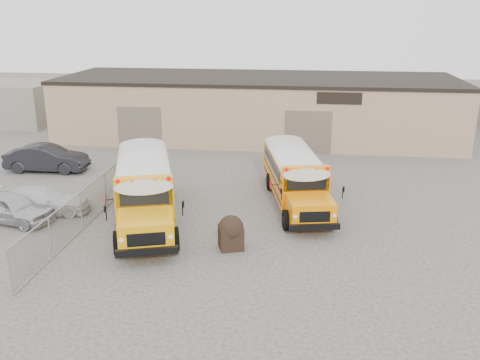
# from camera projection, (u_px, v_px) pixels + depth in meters

# --- Properties ---
(ground) EXTENTS (120.00, 120.00, 0.00)m
(ground) POSITION_uv_depth(u_px,v_px,m) (213.00, 237.00, 23.60)
(ground) COLOR #43403D
(ground) RESTS_ON ground
(warehouse) EXTENTS (30.20, 10.20, 4.67)m
(warehouse) POSITION_uv_depth(u_px,v_px,m) (257.00, 106.00, 41.77)
(warehouse) COLOR tan
(warehouse) RESTS_ON ground
(chainlink_fence) EXTENTS (0.07, 18.07, 1.81)m
(chainlink_fence) POSITION_uv_depth(u_px,v_px,m) (106.00, 190.00, 26.90)
(chainlink_fence) COLOR #96989E
(chainlink_fence) RESTS_ON ground
(distant_building_left) EXTENTS (8.00, 6.00, 3.60)m
(distant_building_left) POSITION_uv_depth(u_px,v_px,m) (9.00, 103.00, 46.55)
(distant_building_left) COLOR gray
(distant_building_left) RESTS_ON ground
(school_bus_left) EXTENTS (5.36, 10.31, 2.94)m
(school_bus_left) POSITION_uv_depth(u_px,v_px,m) (143.00, 151.00, 31.15)
(school_bus_left) COLOR #FAA40B
(school_bus_left) RESTS_ON ground
(school_bus_right) EXTENTS (4.06, 9.43, 2.68)m
(school_bus_right) POSITION_uv_depth(u_px,v_px,m) (279.00, 146.00, 32.87)
(school_bus_right) COLOR orange
(school_bus_right) RESTS_ON ground
(tarp_bundle) EXTENTS (1.21, 1.15, 1.46)m
(tarp_bundle) POSITION_uv_depth(u_px,v_px,m) (231.00, 232.00, 22.22)
(tarp_bundle) COLOR black
(tarp_bundle) RESTS_ON ground
(car_silver) EXTENTS (4.46, 2.59, 1.43)m
(car_silver) POSITION_uv_depth(u_px,v_px,m) (11.00, 208.00, 25.05)
(car_silver) COLOR silver
(car_silver) RESTS_ON ground
(car_white) EXTENTS (4.83, 2.76, 1.32)m
(car_white) POSITION_uv_depth(u_px,v_px,m) (42.00, 200.00, 26.15)
(car_white) COLOR silver
(car_white) RESTS_ON ground
(car_dark) EXTENTS (5.06, 1.94, 1.64)m
(car_dark) POSITION_uv_depth(u_px,v_px,m) (47.00, 158.00, 32.99)
(car_dark) COLOR black
(car_dark) RESTS_ON ground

